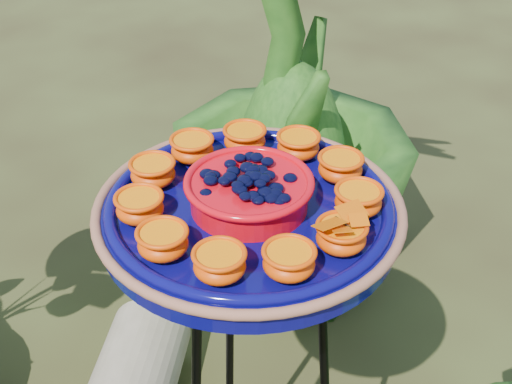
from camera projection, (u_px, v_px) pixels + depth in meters
tripod_stand at (250, 380)px, 1.14m from camera, size 0.37×0.37×0.79m
feeder_dish at (249, 207)px, 0.95m from camera, size 0.52×0.52×0.09m
shrub_back_right at (293, 99)px, 1.74m from camera, size 0.90×0.90×1.14m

